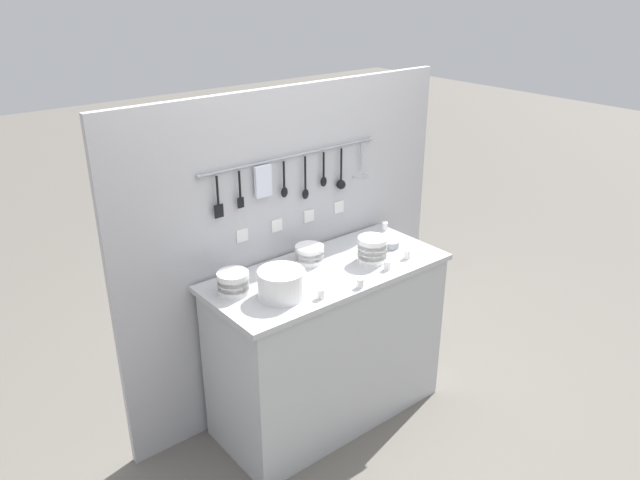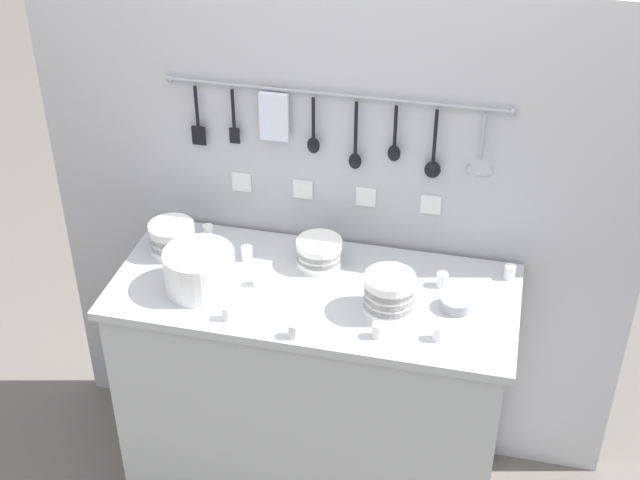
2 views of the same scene
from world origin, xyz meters
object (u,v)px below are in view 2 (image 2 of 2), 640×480
Objects in this scene: steel_mixing_bowl at (457,303)px; bowl_stack_short_front at (389,294)px; cup_edge_far at (247,253)px; cup_front_right at (259,279)px; cup_back_right at (439,333)px; cup_beside_plates at (228,313)px; bowl_stack_wide_centre at (319,253)px; bowl_stack_back_corner at (172,238)px; plate_stack at (200,270)px; cup_by_caddy at (208,231)px; cup_front_left at (378,330)px; cup_centre at (442,280)px; cup_mid_row at (295,331)px; cup_back_left at (510,272)px.

bowl_stack_short_front is at bearing -161.80° from steel_mixing_bowl.
bowl_stack_short_front is 0.56m from cup_edge_far.
cup_front_right is 0.16m from cup_edge_far.
cup_back_right is at bearing -30.45° from bowl_stack_short_front.
steel_mixing_bowl is 2.12× the size of cup_beside_plates.
bowl_stack_back_corner is (-0.52, -0.05, 0.01)m from bowl_stack_wide_centre.
bowl_stack_wide_centre reaches higher than cup_edge_far.
bowl_stack_short_front and plate_stack have the same top height.
cup_edge_far is (-0.25, -0.03, -0.02)m from bowl_stack_wide_centre.
cup_front_right is (-0.45, 0.05, -0.05)m from bowl_stack_short_front.
bowl_stack_wide_centre is at bearing 6.45° from cup_edge_far.
cup_by_caddy is at bearing 156.44° from cup_back_right.
cup_front_left is at bearing -170.70° from cup_back_right.
bowl_stack_short_front reaches higher than cup_front_right.
cup_centre is at bearing 14.05° from plate_stack.
steel_mixing_bowl is 0.54m from cup_mid_row.
bowl_stack_back_corner is 0.84m from cup_front_left.
bowl_stack_wide_centre is at bearing 32.50° from plate_stack.
bowl_stack_short_front is 0.14m from cup_front_left.
cup_by_caddy is 0.49m from cup_beside_plates.
cup_mid_row and cup_beside_plates have the same top height.
cup_centre is 0.35m from cup_front_left.
plate_stack is 1.05m from cup_back_left.
cup_back_right and cup_edge_far have the same top height.
plate_stack reaches higher than cup_edge_far.
steel_mixing_bowl is 2.12× the size of cup_centre.
cup_centre is (0.15, 0.18, -0.05)m from bowl_stack_short_front.
plate_stack reaches higher than cup_back_left.
steel_mixing_bowl is at bearing 17.62° from cup_beside_plates.
plate_stack is at bearing 154.57° from cup_mid_row.
bowl_stack_back_corner is at bearing 132.69° from plate_stack.
cup_centre is 1.00× the size of cup_front_left.
cup_centre is at bearing -156.19° from cup_back_left.
cup_back_left is 1.00× the size of cup_front_right.
cup_by_caddy is 0.21m from cup_edge_far.
bowl_stack_back_corner is 3.22× the size of cup_edge_far.
cup_beside_plates is (-0.86, -0.43, 0.00)m from cup_back_left.
cup_by_caddy is (-0.43, 0.07, -0.02)m from bowl_stack_wide_centre.
cup_edge_far is at bearing -173.96° from cup_back_left.
cup_front_right is at bearing -42.24° from cup_by_caddy.
cup_back_left is at bearing 23.81° from cup_centre.
cup_centre is at bearing -0.07° from cup_edge_far.
cup_centre is 0.68m from cup_edge_far.
cup_front_right is (-0.19, 0.24, 0.00)m from cup_mid_row.
bowl_stack_short_front reaches higher than cup_back_right.
cup_front_left is at bearing -94.81° from bowl_stack_short_front.
steel_mixing_bowl is at bearing 18.20° from bowl_stack_short_front.
plate_stack is (-0.63, -0.02, 0.00)m from bowl_stack_short_front.
cup_beside_plates is (0.14, -0.14, -0.05)m from plate_stack.
plate_stack is (0.17, -0.18, 0.01)m from bowl_stack_back_corner.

